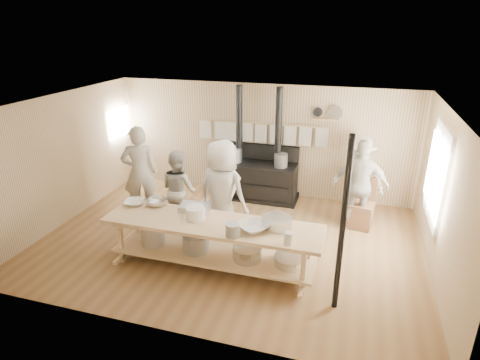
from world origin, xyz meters
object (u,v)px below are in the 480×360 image
object	(u,v)px
cook_center	(222,193)
stove	(257,177)
chair	(360,212)
prep_table	(212,240)
cook_by_window	(358,176)
cook_right	(360,186)
cook_left	(179,189)
cook_far_left	(140,172)
roasting_pan	(195,207)

from	to	relation	value
cook_center	stove	bearing A→B (deg)	-78.52
chair	prep_table	bearing A→B (deg)	-125.89
stove	cook_by_window	world-z (taller)	stove
stove	cook_by_window	distance (m)	2.27
cook_right	cook_left	bearing A→B (deg)	13.07
cook_left	cook_center	distance (m)	1.12
cook_center	cook_by_window	bearing A→B (deg)	-125.57
cook_center	chair	xyz separation A→B (m)	(2.46, 1.38, -0.69)
prep_table	chair	bearing A→B (deg)	43.55
prep_table	cook_far_left	bearing A→B (deg)	146.07
cook_by_window	chair	xyz separation A→B (m)	(0.12, -0.59, -0.56)
prep_table	cook_center	bearing A→B (deg)	96.86
chair	cook_by_window	bearing A→B (deg)	111.64
roasting_pan	prep_table	bearing A→B (deg)	-37.71
prep_table	cook_left	size ratio (longest dim) A/B	2.26
stove	chair	world-z (taller)	stove
prep_table	cook_center	xyz separation A→B (m)	(-0.10, 0.86, 0.47)
cook_far_left	cook_by_window	xyz separation A→B (m)	(4.33, 1.43, -0.12)
stove	cook_center	bearing A→B (deg)	-92.79
prep_table	cook_by_window	xyz separation A→B (m)	(2.24, 2.83, 0.34)
prep_table	cook_right	world-z (taller)	cook_right
cook_left	cook_right	world-z (taller)	cook_right
cook_by_window	prep_table	bearing A→B (deg)	-112.28
cook_left	roasting_pan	xyz separation A→B (m)	(0.71, -0.89, 0.11)
cook_by_window	cook_right	bearing A→B (deg)	-70.35
stove	cook_right	xyz separation A→B (m)	(2.28, -0.89, 0.40)
cook_left	stove	bearing A→B (deg)	-93.42
chair	cook_center	bearing A→B (deg)	-140.08
cook_right	cook_by_window	world-z (taller)	cook_right
cook_by_window	stove	bearing A→B (deg)	-168.63
stove	cook_by_window	size ratio (longest dim) A/B	1.51
stove	cook_left	xyz separation A→B (m)	(-1.14, -1.79, 0.28)
prep_table	cook_right	xyz separation A→B (m)	(2.29, 2.13, 0.40)
cook_far_left	cook_center	bearing A→B (deg)	135.04
cook_center	cook_right	bearing A→B (deg)	-137.73
prep_table	cook_by_window	world-z (taller)	cook_by_window
cook_far_left	cook_right	size ratio (longest dim) A/B	1.07
stove	chair	size ratio (longest dim) A/B	2.58
prep_table	cook_left	world-z (taller)	cook_left
cook_far_left	cook_right	bearing A→B (deg)	159.85
cook_left	roasting_pan	distance (m)	1.15
cook_far_left	cook_left	bearing A→B (deg)	139.67
stove	cook_far_left	distance (m)	2.68
stove	cook_right	size ratio (longest dim) A/B	1.42
cook_center	cook_right	size ratio (longest dim) A/B	1.08
prep_table	cook_far_left	xyz separation A→B (m)	(-2.08, 1.40, 0.46)
cook_far_left	stove	bearing A→B (deg)	-171.82
prep_table	stove	bearing A→B (deg)	89.96
cook_right	cook_by_window	bearing A→B (deg)	-88.10
cook_far_left	chair	size ratio (longest dim) A/B	1.95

